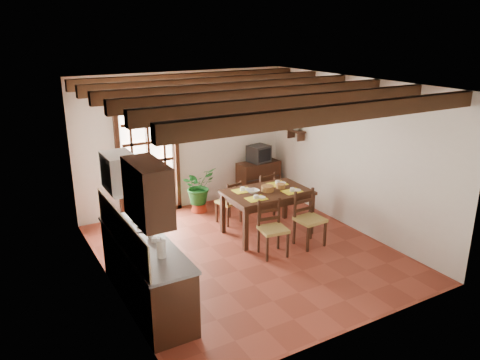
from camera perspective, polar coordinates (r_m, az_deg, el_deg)
ground_plane at (r=7.99m, az=0.81°, el=-8.75°), size 5.00×5.00×0.00m
room_shell at (r=7.35m, az=0.88°, el=3.97°), size 4.52×5.02×2.81m
ceiling_beams at (r=7.18m, az=0.91°, el=10.74°), size 4.50×4.34×0.20m
french_door at (r=9.35m, az=-11.10°, el=2.70°), size 1.26×0.11×2.32m
kitchen_counter at (r=6.58m, az=-11.48°, el=-10.82°), size 0.64×2.25×1.38m
upper_cabinet at (r=5.37m, az=-11.18°, el=-1.46°), size 0.35×0.80×0.70m
range_hood at (r=6.56m, az=-14.50°, el=0.85°), size 0.38×0.60×0.54m
counter_items at (r=6.44m, az=-12.01°, el=-6.68°), size 0.50×1.43×0.25m
dining_table at (r=8.43m, az=3.34°, el=-2.03°), size 1.52×0.98×0.82m
chair_near_left at (r=7.80m, az=3.99°, el=-7.12°), size 0.48×0.46×0.93m
chair_near_right at (r=8.20m, az=8.41°, el=-5.88°), size 0.47×0.45×0.97m
chair_far_left at (r=9.03m, az=-1.34°, el=-3.60°), size 0.47×0.46×0.85m
chair_far_right at (r=9.37m, az=2.72°, el=-2.66°), size 0.47×0.45×0.91m
table_setting at (r=8.36m, az=3.37°, el=-0.73°), size 1.10×0.73×0.10m
table_bowl at (r=8.29m, az=1.59°, el=-1.38°), size 0.23×0.23×0.05m
sideboard at (r=10.38m, az=2.25°, el=0.10°), size 0.96×0.48×0.80m
crt_tv at (r=10.21m, az=2.31°, el=3.23°), size 0.49×0.46×0.36m
fuse_box at (r=10.19m, az=1.02°, el=7.63°), size 0.25×0.03×0.32m
plant_pot at (r=9.66m, az=-5.01°, el=-3.19°), size 0.33×0.33×0.20m
potted_plant at (r=9.50m, az=-5.09°, el=-0.61°), size 2.15×2.01×1.93m
wall_shelf at (r=9.87m, az=6.86°, el=5.74°), size 0.20×0.42×0.20m
shelf_vase at (r=9.84m, az=6.89°, el=6.53°), size 0.15×0.15×0.15m
shelf_flowers at (r=9.81m, az=6.93°, el=7.72°), size 0.14×0.14×0.36m
framed_picture at (r=9.82m, az=7.37°, el=8.86°), size 0.03×0.32×0.32m
pendant_lamp at (r=8.14m, az=3.13°, el=7.24°), size 0.36×0.36×0.84m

